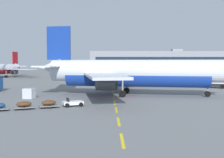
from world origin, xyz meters
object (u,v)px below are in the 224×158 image
baggage_train (37,104)px  uld_cargo_container (29,93)px  fuel_service_truck (212,81)px  airliner_foreground (133,73)px

baggage_train → uld_cargo_container: uld_cargo_container is taller
fuel_service_truck → baggage_train: fuel_service_truck is taller
airliner_foreground → uld_cargo_container: (-16.84, -3.72, -3.15)m
airliner_foreground → fuel_service_truck: (19.25, 14.19, -2.30)m
airliner_foreground → uld_cargo_container: airliner_foreground is taller
baggage_train → fuel_service_truck: bearing=40.6°
fuel_service_truck → uld_cargo_container: fuel_service_truck is taller
fuel_service_truck → uld_cargo_container: (-36.09, -17.91, -0.85)m
airliner_foreground → uld_cargo_container: bearing=-167.5°
baggage_train → uld_cargo_container: 10.55m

